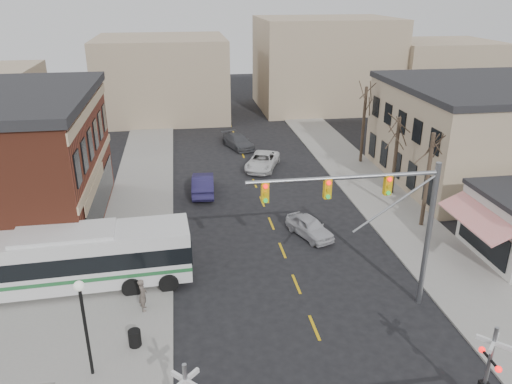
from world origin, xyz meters
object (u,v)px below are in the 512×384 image
Objects in this scene: trash_bin at (135,338)px; car_a at (310,227)px; transit_bus at (68,259)px; pedestrian_near at (143,295)px; street_lamp at (83,310)px; car_d at (238,141)px; car_b at (203,184)px; car_c at (262,161)px; pedestrian_far at (94,268)px; rr_crossing_east at (478,371)px; traffic_signal_mast at (382,209)px.

car_a is at bearing 41.85° from trash_bin.
transit_bus is 7.42× the size of pedestrian_near.
street_lamp is 5.79× the size of trash_bin.
car_b is at bearing -129.35° from car_d.
street_lamp reaches higher than car_b.
pedestrian_near is at bearing -126.14° from car_d.
transit_bus is 2.55× the size of car_c.
car_a is 2.54× the size of pedestrian_far.
car_c is at bearing 96.85° from rr_crossing_east.
pedestrian_near is (-9.79, -20.96, 0.29)m from car_c.
rr_crossing_east is at bearing -79.50° from traffic_signal_mast.
rr_crossing_east is 36.85m from car_d.
car_d is (-1.47, 6.79, -0.03)m from car_c.
pedestrian_far is at bearing 113.34° from trash_bin.
car_c is 6.94m from car_d.
transit_bus is 17.08m from traffic_signal_mast.
trash_bin is at bearing 170.45° from pedestrian_near.
rr_crossing_east is 1.06× the size of car_c.
pedestrian_far is at bearing 64.28° from car_b.
pedestrian_near is 1.14× the size of pedestrian_far.
rr_crossing_east is 3.08× the size of pedestrian_near.
transit_bus is 15.48m from car_a.
pedestrian_near reaches higher than car_a.
pedestrian_far is (-2.66, 6.17, 0.39)m from trash_bin.
traffic_signal_mast is 13.38m from trash_bin.
rr_crossing_east reaches higher than pedestrian_far.
street_lamp is at bearing -92.45° from car_c.
street_lamp is 2.97× the size of pedestrian_far.
street_lamp reaches higher than pedestrian_far.
rr_crossing_east is 15.98m from pedestrian_near.
traffic_signal_mast is (16.11, -4.24, 3.78)m from transit_bus.
transit_bus is at bearing 124.37° from trash_bin.
street_lamp reaches higher than trash_bin.
traffic_signal_mast is 29.83m from car_d.
traffic_signal_mast is at bearing -101.09° from pedestrian_near.
pedestrian_near is at bearing 65.74° from street_lamp.
car_a is 13.97m from car_c.
pedestrian_far is at bearing 172.91° from car_a.
car_c is (11.78, 25.38, -2.72)m from street_lamp.
rr_crossing_east is 1.19× the size of street_lamp.
trash_bin is (-13.61, 5.92, -1.44)m from rr_crossing_east.
traffic_signal_mast is 2.37× the size of car_a.
transit_bus is at bearing 173.70° from car_a.
trash_bin is at bearing -102.42° from pedestrian_far.
traffic_signal_mast is at bearing -14.74° from transit_bus.
car_c is at bearing 18.43° from pedestrian_far.
street_lamp is 17.34m from car_a.
car_b is 1.03× the size of car_d.
traffic_signal_mast is 12.96m from pedestrian_near.
trash_bin is at bearing 156.51° from rr_crossing_east.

